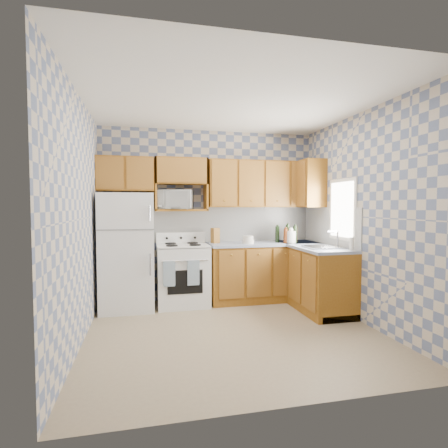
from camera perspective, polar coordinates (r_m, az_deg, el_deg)
The scene contains 31 objects.
floor at distance 4.35m, azimuth 1.61°, elevation -17.21°, with size 3.40×3.40×0.00m, color #847056.
back_wall at distance 5.65m, azimuth -2.40°, elevation 1.45°, with size 3.40×0.02×2.70m, color slate.
right_wall at distance 4.80m, azimuth 21.71°, elevation 0.96°, with size 0.02×3.20×2.70m, color slate.
backsplash_back at distance 5.73m, azimuth 1.56°, elevation -0.03°, with size 2.60×0.01×0.56m, color white.
backsplash_right at distance 5.48m, azimuth 16.86°, elevation -0.30°, with size 0.01×1.60×0.56m, color white.
refrigerator at distance 5.25m, azimuth -15.53°, elevation -4.36°, with size 0.75×0.70×1.68m, color silver.
stove_body at distance 5.36m, azimuth -6.74°, elevation -8.34°, with size 0.76×0.65×0.90m, color silver.
cooktop at distance 5.29m, azimuth -6.77°, elevation -3.51°, with size 0.76×0.65×0.03m, color silver.
backguard at distance 5.55m, azimuth -7.08°, elevation -2.22°, with size 0.76×0.08×0.17m, color silver.
dish_towel_left at distance 4.99m, azimuth -8.96°, elevation -8.03°, with size 0.17×0.03×0.36m, color navy.
dish_towel_right at distance 5.02m, azimuth -5.01°, elevation -7.94°, with size 0.17×0.03×0.36m, color navy.
base_cabinets_back at distance 5.67m, azimuth 6.49°, elevation -7.83°, with size 1.75×0.60×0.88m, color brown.
base_cabinets_right at distance 5.44m, azimuth 14.05°, elevation -8.36°, with size 0.60×1.60×0.88m, color brown.
countertop_back at distance 5.59m, azimuth 6.54°, elevation -3.20°, with size 1.77×0.63×0.04m, color gray.
countertop_right at distance 5.36m, azimuth 14.06°, elevation -3.54°, with size 0.63×1.60×0.04m, color gray.
upper_cabinets_back at distance 5.70m, azimuth 6.13°, elevation 6.47°, with size 1.75×0.33×0.74m, color brown.
upper_cabinets_fridge at distance 5.42m, azimuth -15.77°, elevation 7.84°, with size 0.82×0.33×0.50m, color brown.
upper_cabinets_right at distance 5.80m, azimuth 13.41°, elevation 6.35°, with size 0.33×0.70×0.74m, color brown.
microwave_shelf at distance 5.42m, azimuth -6.99°, elevation 2.26°, with size 0.80×0.33×0.03m, color brown.
microwave at distance 5.37m, azimuth -8.02°, elevation 3.96°, with size 0.53×0.36×0.29m, color silver.
sink at distance 5.06m, azimuth 15.91°, elevation -3.68°, with size 0.48×0.40×0.03m, color #B7B7BC.
window at distance 5.17m, azimuth 18.77°, elevation 2.26°, with size 0.02×0.66×0.86m, color silver.
bottle_0 at distance 5.61m, azimuth 10.35°, elevation -1.55°, with size 0.06×0.06×0.28m, color black.
bottle_1 at distance 5.60m, azimuth 11.53°, elevation -1.67°, with size 0.06×0.06×0.27m, color black.
bottle_2 at distance 5.71m, azimuth 11.58°, elevation -1.68°, with size 0.06×0.06×0.25m, color #58260F.
bottle_3 at distance 5.51m, azimuth 10.01°, elevation -1.93°, with size 0.06×0.06×0.23m, color #58260F.
bottle_4 at distance 5.61m, azimuth 8.70°, elevation -1.68°, with size 0.06×0.06×0.26m, color black.
knife_block at distance 5.45m, azimuth -1.45°, elevation -1.89°, with size 0.11×0.11×0.24m, color brown.
electric_kettle at distance 5.54m, azimuth 10.88°, elevation -2.11°, with size 0.15×0.15×0.19m, color silver.
food_containers at distance 5.39m, azimuth 3.97°, elevation -2.57°, with size 0.18×0.18×0.12m, color beige, non-canonical shape.
soap_bottle at distance 4.87m, azimuth 20.15°, elevation -3.06°, with size 0.06×0.06×0.17m, color beige.
Camera 1 is at (-1.01, -3.95, 1.50)m, focal length 28.00 mm.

